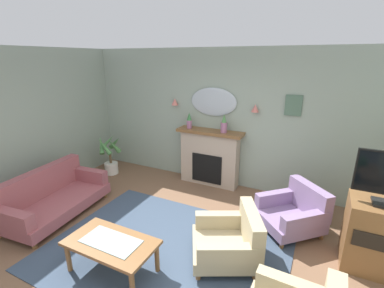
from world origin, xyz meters
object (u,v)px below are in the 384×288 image
at_px(fireplace, 209,158).
at_px(floral_couch, 52,197).
at_px(wall_mirror, 213,102).
at_px(potted_plant_tall_palm, 110,156).
at_px(framed_picture, 293,105).
at_px(armchair_in_corner, 231,240).
at_px(tv_cabinet, 381,237).
at_px(wall_sconce_right, 255,108).
at_px(wall_sconce_left, 175,102).
at_px(mantel_vase_right, 224,124).
at_px(coffee_table, 111,245).
at_px(armchair_near_fireplace, 294,211).
at_px(mantel_vase_centre, 189,121).

bearing_deg(fireplace, floral_couch, -130.39).
bearing_deg(wall_mirror, potted_plant_tall_palm, -162.99).
height_order(framed_picture, armchair_in_corner, framed_picture).
height_order(framed_picture, tv_cabinet, framed_picture).
distance_m(wall_sconce_right, framed_picture, 0.66).
bearing_deg(framed_picture, floral_couch, -144.87).
height_order(wall_sconce_left, floral_couch, wall_sconce_left).
bearing_deg(mantel_vase_right, wall_sconce_right, 12.31).
relative_size(mantel_vase_right, coffee_table, 0.33).
bearing_deg(wall_sconce_right, potted_plant_tall_palm, -168.44).
height_order(wall_sconce_right, floral_couch, wall_sconce_right).
relative_size(framed_picture, potted_plant_tall_palm, 0.40).
distance_m(mantel_vase_right, armchair_in_corner, 2.34).
xyz_separation_m(wall_sconce_left, framed_picture, (2.35, 0.06, 0.09)).
bearing_deg(tv_cabinet, wall_sconce_right, 144.81).
relative_size(tv_cabinet, potted_plant_tall_palm, 1.00).
bearing_deg(floral_couch, fireplace, 49.61).
bearing_deg(floral_couch, armchair_near_fireplace, 20.07).
height_order(wall_sconce_right, armchair_near_fireplace, wall_sconce_right).
relative_size(wall_sconce_right, coffee_table, 0.13).
xyz_separation_m(wall_sconce_left, wall_sconce_right, (1.70, 0.00, 0.00)).
distance_m(floral_couch, armchair_near_fireplace, 3.94).
height_order(fireplace, wall_sconce_right, wall_sconce_right).
relative_size(fireplace, mantel_vase_centre, 4.15).
relative_size(floral_couch, potted_plant_tall_palm, 1.98).
bearing_deg(armchair_near_fireplace, tv_cabinet, -21.22).
distance_m(wall_mirror, coffee_table, 3.24).
bearing_deg(armchair_near_fireplace, mantel_vase_centre, 158.77).
distance_m(mantel_vase_centre, armchair_in_corner, 2.70).
distance_m(fireplace, wall_sconce_right, 1.38).
relative_size(mantel_vase_centre, framed_picture, 0.91).
height_order(wall_sconce_left, coffee_table, wall_sconce_left).
distance_m(wall_sconce_left, floral_couch, 2.90).
relative_size(mantel_vase_centre, wall_sconce_left, 2.34).
relative_size(fireplace, wall_mirror, 1.42).
height_order(wall_sconce_left, armchair_near_fireplace, wall_sconce_left).
relative_size(armchair_in_corner, potted_plant_tall_palm, 1.21).
xyz_separation_m(mantel_vase_centre, wall_sconce_left, (-0.40, 0.12, 0.34)).
xyz_separation_m(mantel_vase_right, floral_couch, (-2.22, -2.22, -1.00)).
height_order(fireplace, armchair_in_corner, fireplace).
distance_m(fireplace, mantel_vase_centre, 0.87).
distance_m(mantel_vase_right, floral_couch, 3.30).
height_order(coffee_table, potted_plant_tall_palm, potted_plant_tall_palm).
height_order(mantel_vase_centre, coffee_table, mantel_vase_centre).
relative_size(mantel_vase_centre, armchair_near_fireplace, 0.29).
bearing_deg(floral_couch, framed_picture, 35.13).
distance_m(coffee_table, armchair_in_corner, 1.50).
height_order(mantel_vase_right, armchair_near_fireplace, mantel_vase_right).
bearing_deg(mantel_vase_right, fireplace, 174.61).
height_order(wall_sconce_right, coffee_table, wall_sconce_right).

